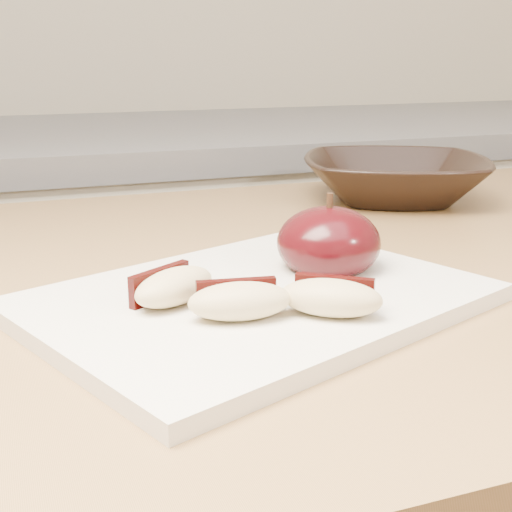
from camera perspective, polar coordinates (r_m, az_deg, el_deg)
name	(u,v)px	position (r m, az deg, el deg)	size (l,w,h in m)	color
back_cabinet	(102,385)	(1.37, -12.20, -10.09)	(2.40, 0.62, 0.94)	silver
cutting_board	(256,300)	(0.48, 0.00, -3.54)	(0.29, 0.21, 0.01)	silver
apple_half	(329,243)	(0.53, 5.83, 1.05)	(0.10, 0.10, 0.06)	black
apple_wedge_a	(173,286)	(0.46, -6.68, -2.42)	(0.07, 0.06, 0.02)	tan
apple_wedge_b	(239,300)	(0.43, -1.33, -3.57)	(0.07, 0.04, 0.02)	tan
apple_wedge_c	(331,297)	(0.44, 6.05, -3.29)	(0.07, 0.06, 0.02)	tan
bowl	(395,179)	(0.83, 11.04, 6.10)	(0.21, 0.21, 0.05)	black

